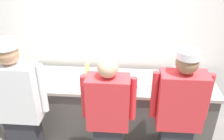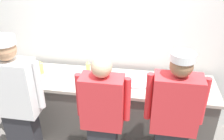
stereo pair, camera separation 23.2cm
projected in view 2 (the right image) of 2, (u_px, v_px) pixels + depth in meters
name	position (u px, v px, depth m)	size (l,w,h in m)	color
wall_back	(112.00, 29.00, 3.31)	(4.46, 0.10, 2.92)	white
prep_counter	(106.00, 108.00, 3.37)	(2.84, 0.70, 0.92)	#56514C
chef_near_left	(18.00, 105.00, 2.65)	(0.62, 0.24, 1.73)	#2D2D33
chef_center	(103.00, 119.00, 2.59)	(0.58, 0.24, 1.57)	#2D2D33
chef_far_right	(173.00, 121.00, 2.47)	(0.60, 0.24, 1.66)	#2D2D33
plate_stack_front	(28.00, 76.00, 3.17)	(0.23, 0.23, 0.07)	white
mixing_bowl_steel	(179.00, 80.00, 3.05)	(0.33, 0.33, 0.12)	#B7BABF
sheet_tray	(137.00, 82.00, 3.09)	(0.51, 0.30, 0.02)	#B7BABF
squeeze_bottle_primary	(88.00, 68.00, 3.26)	(0.06, 0.06, 0.19)	#E5E066
squeeze_bottle_secondary	(192.00, 88.00, 2.81)	(0.06, 0.06, 0.20)	orange
squeeze_bottle_spare	(41.00, 68.00, 3.27)	(0.06, 0.06, 0.19)	#E5E066
ramekin_orange_sauce	(79.00, 77.00, 3.16)	(0.10, 0.10, 0.05)	white
ramekin_yellow_sauce	(62.00, 68.00, 3.40)	(0.10, 0.10, 0.04)	white
ramekin_red_sauce	(75.00, 69.00, 3.36)	(0.11, 0.11, 0.05)	white
deli_cup	(48.00, 74.00, 3.22)	(0.09, 0.09, 0.08)	white
chefs_knife	(102.00, 84.00, 3.04)	(0.28, 0.03, 0.02)	#B7BABF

